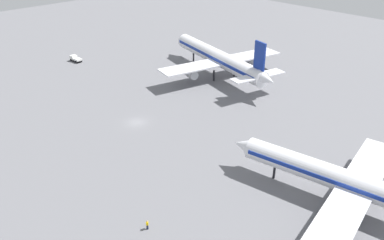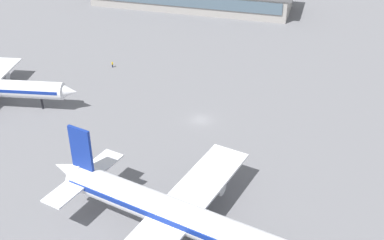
% 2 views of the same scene
% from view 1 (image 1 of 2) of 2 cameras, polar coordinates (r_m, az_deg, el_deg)
% --- Properties ---
extents(ground, '(288.00, 288.00, 0.00)m').
position_cam_1_polar(ground, '(93.38, -8.08, -0.33)').
color(ground, slate).
extents(airplane_at_gate, '(49.04, 39.95, 15.09)m').
position_cam_1_polar(airplane_at_gate, '(118.53, 4.00, 8.96)').
color(airplane_at_gate, white).
rests_on(airplane_at_gate, ground).
extents(airplane_taxiing, '(42.48, 34.45, 12.98)m').
position_cam_1_polar(airplane_taxiing, '(69.67, 21.90, -8.41)').
color(airplane_taxiing, white).
rests_on(airplane_taxiing, ground).
extents(pushback_tractor, '(4.53, 2.49, 1.90)m').
position_cam_1_polar(pushback_tractor, '(137.50, -16.61, 8.55)').
color(pushback_tractor, black).
rests_on(pushback_tractor, ground).
extents(ground_crew_worker, '(0.50, 0.54, 1.67)m').
position_cam_1_polar(ground_crew_worker, '(63.23, -6.52, -14.91)').
color(ground_crew_worker, '#1E2338').
rests_on(ground_crew_worker, ground).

